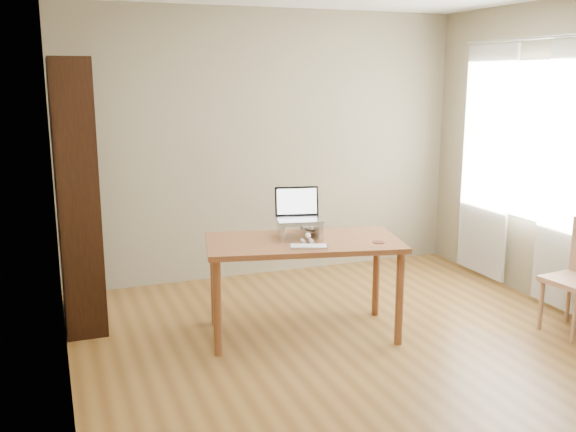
% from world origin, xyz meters
% --- Properties ---
extents(room, '(4.04, 4.54, 2.64)m').
position_xyz_m(room, '(0.03, 0.01, 1.30)').
color(room, brown).
rests_on(room, ground).
extents(bookshelf, '(0.30, 0.90, 2.10)m').
position_xyz_m(bookshelf, '(-1.83, 1.55, 1.05)').
color(bookshelf, black).
rests_on(bookshelf, ground).
extents(curtains, '(0.03, 1.90, 2.25)m').
position_xyz_m(curtains, '(1.92, 0.80, 1.17)').
color(curtains, white).
rests_on(curtains, ground).
extents(desk, '(1.58, 1.02, 0.75)m').
position_xyz_m(desk, '(-0.27, 0.63, 0.66)').
color(desk, brown).
rests_on(desk, ground).
extents(laptop_stand, '(0.32, 0.25, 0.13)m').
position_xyz_m(laptop_stand, '(-0.27, 0.71, 0.83)').
color(laptop_stand, silver).
rests_on(laptop_stand, desk).
extents(laptop, '(0.38, 0.35, 0.24)m').
position_xyz_m(laptop, '(-0.27, 0.77, 0.94)').
color(laptop, silver).
rests_on(laptop, laptop_stand).
extents(keyboard, '(0.30, 0.21, 0.02)m').
position_xyz_m(keyboard, '(-0.32, 0.41, 0.76)').
color(keyboard, silver).
rests_on(keyboard, desk).
extents(coaster, '(0.09, 0.09, 0.01)m').
position_xyz_m(coaster, '(0.23, 0.37, 0.75)').
color(coaster, brown).
rests_on(coaster, desk).
extents(cat, '(0.23, 0.47, 0.14)m').
position_xyz_m(cat, '(-0.25, 0.75, 0.81)').
color(cat, '#413933').
rests_on(cat, desk).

